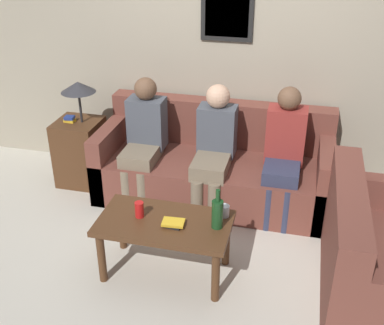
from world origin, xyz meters
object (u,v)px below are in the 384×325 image
at_px(couch_main, 214,167).
at_px(person_right, 284,150).
at_px(person_left, 144,136).
at_px(person_middle, 214,145).
at_px(coffee_table, 165,229).
at_px(wine_bottle, 217,213).
at_px(drinking_glass, 224,211).
at_px(couch_side, 383,264).

xyz_separation_m(couch_main, person_right, (0.64, -0.14, 0.33)).
height_order(person_left, person_middle, person_left).
bearing_deg(person_middle, person_right, 1.62).
bearing_deg(person_right, coffee_table, -125.69).
bearing_deg(person_left, person_middle, -0.84).
distance_m(person_middle, person_right, 0.62).
height_order(wine_bottle, person_middle, person_middle).
xyz_separation_m(coffee_table, drinking_glass, (0.41, 0.17, 0.12)).
bearing_deg(person_middle, couch_main, 98.12).
distance_m(coffee_table, drinking_glass, 0.46).
distance_m(couch_main, wine_bottle, 1.25).
height_order(couch_main, coffee_table, couch_main).
bearing_deg(coffee_table, person_left, 115.84).
relative_size(drinking_glass, person_right, 0.08).
distance_m(person_left, person_middle, 0.67).
bearing_deg(coffee_table, drinking_glass, 22.18).
height_order(coffee_table, wine_bottle, wine_bottle).
height_order(wine_bottle, drinking_glass, wine_bottle).
bearing_deg(couch_main, coffee_table, -96.15).
height_order(drinking_glass, person_left, person_left).
height_order(wine_bottle, person_right, person_right).
height_order(coffee_table, person_left, person_left).
distance_m(couch_main, person_left, 0.74).
height_order(wine_bottle, person_left, person_left).
bearing_deg(couch_main, person_middle, -81.88).
bearing_deg(drinking_glass, person_middle, 106.27).
relative_size(person_left, person_right, 0.99).
distance_m(couch_main, coffee_table, 1.22).
xyz_separation_m(wine_bottle, person_right, (0.38, 1.05, 0.04)).
distance_m(couch_side, wine_bottle, 1.20).
relative_size(coffee_table, wine_bottle, 3.17).
relative_size(coffee_table, person_middle, 0.86).
xyz_separation_m(couch_main, person_middle, (0.02, -0.16, 0.31)).
bearing_deg(person_right, couch_main, 167.50).
bearing_deg(couch_side, person_middle, 55.72).
relative_size(person_middle, person_right, 0.97).
xyz_separation_m(coffee_table, person_left, (-0.52, 1.06, 0.22)).
bearing_deg(person_right, wine_bottle, -110.00).
distance_m(wine_bottle, person_middle, 1.06).
bearing_deg(couch_main, wine_bottle, -77.90).
relative_size(couch_main, person_right, 1.86).
bearing_deg(coffee_table, wine_bottle, 2.82).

